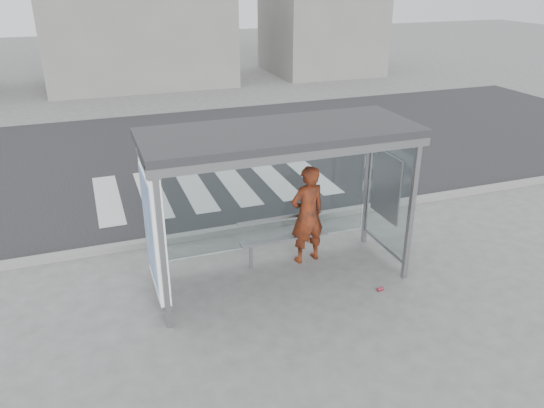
% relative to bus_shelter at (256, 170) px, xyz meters
% --- Properties ---
extents(ground, '(80.00, 80.00, 0.00)m').
position_rel_bus_shelter_xyz_m(ground, '(0.37, -0.06, -1.98)').
color(ground, slate).
rests_on(ground, ground).
extents(road, '(30.00, 10.00, 0.01)m').
position_rel_bus_shelter_xyz_m(road, '(0.37, 6.94, -1.98)').
color(road, black).
rests_on(road, ground).
extents(curb, '(30.00, 0.18, 0.12)m').
position_rel_bus_shelter_xyz_m(curb, '(0.37, 1.89, -1.92)').
color(curb, gray).
rests_on(curb, ground).
extents(crosswalk, '(5.55, 3.00, 0.00)m').
position_rel_bus_shelter_xyz_m(crosswalk, '(0.37, 4.44, -1.98)').
color(crosswalk, silver).
rests_on(crosswalk, ground).
extents(bus_shelter, '(4.25, 1.65, 2.62)m').
position_rel_bus_shelter_xyz_m(bus_shelter, '(0.00, 0.00, 0.00)').
color(bus_shelter, gray).
rests_on(bus_shelter, ground).
extents(building_center, '(8.00, 5.00, 5.00)m').
position_rel_bus_shelter_xyz_m(building_center, '(0.37, 17.94, 0.52)').
color(building_center, gray).
rests_on(building_center, ground).
extents(person, '(0.71, 0.52, 1.80)m').
position_rel_bus_shelter_xyz_m(person, '(1.04, 0.36, -1.08)').
color(person, '#CF4413').
rests_on(person, ground).
extents(bench, '(1.60, 0.31, 0.82)m').
position_rel_bus_shelter_xyz_m(bench, '(0.63, 0.44, -1.49)').
color(bench, gray).
rests_on(bench, ground).
extents(soda_can, '(0.12, 0.08, 0.06)m').
position_rel_bus_shelter_xyz_m(soda_can, '(1.78, -0.99, -1.95)').
color(soda_can, '#C2394E').
rests_on(soda_can, ground).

